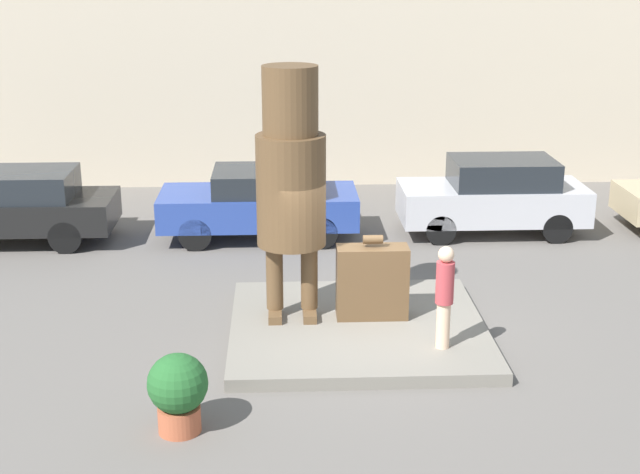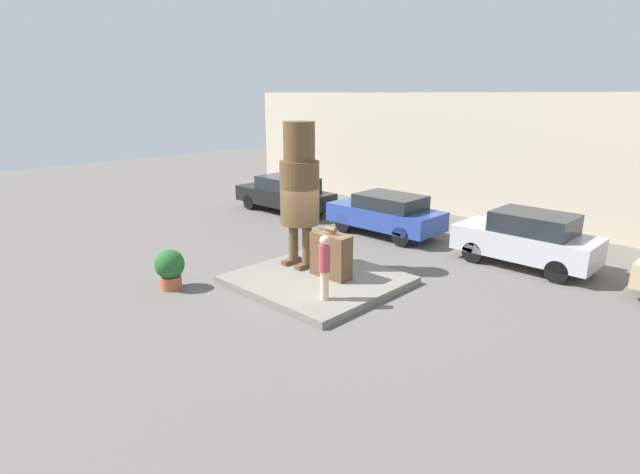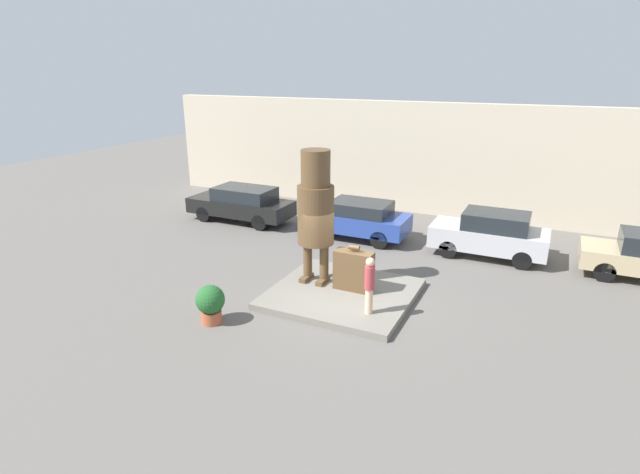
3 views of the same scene
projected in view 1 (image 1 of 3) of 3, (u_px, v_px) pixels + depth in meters
The scene contains 10 objects.
ground_plane at pixel (358, 334), 14.69m from camera, with size 60.00×60.00×0.00m, color #605B56.
pedestal at pixel (358, 329), 14.66m from camera, with size 4.16×3.96×0.21m.
building_backdrop at pixel (326, 89), 23.69m from camera, with size 28.00×0.60×5.14m.
statue_figure at pixel (291, 174), 14.19m from camera, with size 1.12×1.12×4.15m.
giant_suitcase at pixel (372, 282), 14.70m from camera, with size 1.18×0.48×1.42m.
tourist at pixel (444, 293), 13.45m from camera, with size 0.28×0.28×1.63m.
parked_car_black at pixel (6, 205), 19.15m from camera, with size 4.76×1.80×1.58m.
parked_car_blue at pixel (261, 201), 19.46m from camera, with size 4.29×1.83×1.54m.
parked_car_silver at pixel (495, 195), 19.77m from camera, with size 4.09×1.73×1.70m.
planter_pot at pixel (178, 390), 11.53m from camera, with size 0.79×0.79×1.09m.
Camera 1 is at (-1.24, -13.47, 5.98)m, focal length 50.00 mm.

